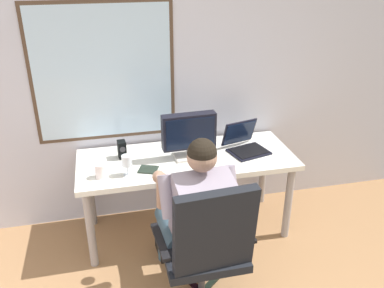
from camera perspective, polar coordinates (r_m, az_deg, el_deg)
name	(u,v)px	position (r m, az deg, el deg)	size (l,w,h in m)	color
wall_rear	(147,82)	(3.49, -6.36, 8.64)	(5.06, 0.08, 2.52)	silver
desk	(187,166)	(3.40, -0.74, -3.12)	(1.77, 0.70, 0.72)	gray
office_chair	(208,243)	(2.70, 2.26, -13.61)	(0.65, 0.59, 1.03)	black
person_seated	(196,210)	(2.86, 0.55, -9.16)	(0.55, 0.80, 1.23)	#395365
crt_monitor	(189,133)	(3.27, -0.43, 1.56)	(0.44, 0.20, 0.38)	beige
laptop	(244,143)	(3.49, 7.32, 0.18)	(0.38, 0.39, 0.24)	black
wine_glass	(127,162)	(3.09, -9.08, -2.46)	(0.08, 0.08, 0.16)	silver
desk_speaker	(122,150)	(3.37, -9.75, -0.77)	(0.07, 0.10, 0.15)	black
cd_case	(148,169)	(3.19, -6.12, -3.56)	(0.18, 0.17, 0.01)	#222D23
coffee_mug	(100,171)	(3.12, -12.70, -3.70)	(0.08, 0.08, 0.11)	silver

